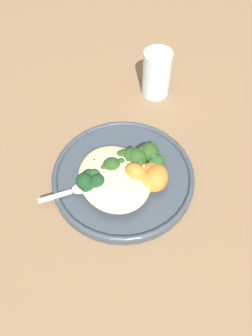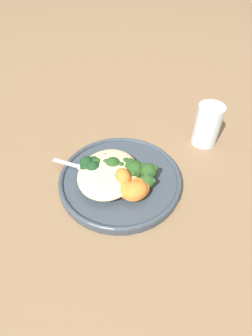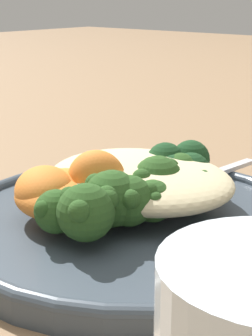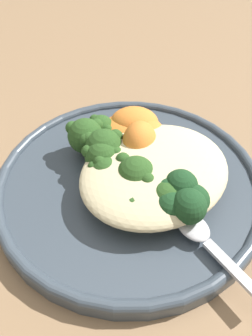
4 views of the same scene
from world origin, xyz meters
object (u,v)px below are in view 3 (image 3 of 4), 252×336
at_px(broccoli_stalk_0, 67,207).
at_px(sweet_potato_chunk_2, 45,190).
at_px(broccoli_stalk_4, 140,199).
at_px(broccoli_stalk_6, 165,188).
at_px(sweet_potato_chunk_3, 97,179).
at_px(sweet_potato_chunk_1, 52,197).
at_px(broccoli_stalk_1, 87,210).
at_px(broccoli_stalk_7, 158,178).
at_px(broccoli_stalk_5, 152,182).
at_px(plate, 130,224).
at_px(sweet_potato_chunk_0, 60,189).
at_px(broccoli_stalk_2, 110,198).
at_px(broccoli_stalk_3, 122,199).
at_px(spoon, 205,175).
at_px(kale_tuft, 178,166).
at_px(quinoa_mound, 137,178).

height_order(broccoli_stalk_0, sweet_potato_chunk_2, sweet_potato_chunk_2).
xyz_separation_m(broccoli_stalk_4, broccoli_stalk_6, (-0.00, 0.04, -0.00)).
bearing_deg(sweet_potato_chunk_3, sweet_potato_chunk_1, -115.34).
relative_size(broccoli_stalk_0, sweet_potato_chunk_1, 1.34).
height_order(broccoli_stalk_1, broccoli_stalk_7, broccoli_stalk_1).
distance_m(broccoli_stalk_5, sweet_potato_chunk_1, 0.08).
bearing_deg(plate, sweet_potato_chunk_2, -137.58).
distance_m(plate, sweet_potato_chunk_0, 0.06).
xyz_separation_m(broccoli_stalk_5, sweet_potato_chunk_3, (-0.03, -0.03, 0.00)).
bearing_deg(broccoli_stalk_2, broccoli_stalk_1, -53.24).
relative_size(broccoli_stalk_0, broccoli_stalk_2, 1.13).
relative_size(plate, broccoli_stalk_6, 2.79).
height_order(broccoli_stalk_3, sweet_potato_chunk_0, broccoli_stalk_3).
xyz_separation_m(broccoli_stalk_1, broccoli_stalk_2, (-0.00, 0.03, 0.00)).
bearing_deg(sweet_potato_chunk_1, broccoli_stalk_0, -12.11).
bearing_deg(spoon, broccoli_stalk_1, -172.84).
distance_m(broccoli_stalk_0, broccoli_stalk_2, 0.03).
relative_size(broccoli_stalk_5, broccoli_stalk_7, 0.81).
xyz_separation_m(broccoli_stalk_5, spoon, (-0.00, 0.08, -0.02)).
bearing_deg(broccoli_stalk_1, kale_tuft, 145.37).
relative_size(broccoli_stalk_7, sweet_potato_chunk_1, 1.41).
relative_size(broccoli_stalk_1, broccoli_stalk_5, 1.25).
distance_m(broccoli_stalk_4, broccoli_stalk_7, 0.05).
height_order(sweet_potato_chunk_0, spoon, sweet_potato_chunk_0).
distance_m(broccoli_stalk_3, sweet_potato_chunk_1, 0.06).
relative_size(broccoli_stalk_1, sweet_potato_chunk_3, 2.14).
bearing_deg(kale_tuft, broccoli_stalk_6, -68.80).
relative_size(plate, broccoli_stalk_2, 3.49).
bearing_deg(broccoli_stalk_4, quinoa_mound, 138.41).
bearing_deg(broccoli_stalk_3, quinoa_mound, 139.36).
xyz_separation_m(broccoli_stalk_1, kale_tuft, (-0.01, 0.12, 0.00)).
distance_m(broccoli_stalk_1, broccoli_stalk_3, 0.04).
distance_m(broccoli_stalk_2, sweet_potato_chunk_0, 0.05).
bearing_deg(broccoli_stalk_5, broccoli_stalk_3, -110.75).
bearing_deg(broccoli_stalk_4, broccoli_stalk_1, -92.54).
bearing_deg(broccoli_stalk_6, broccoli_stalk_1, -124.12).
bearing_deg(sweet_potato_chunk_2, broccoli_stalk_1, -9.15).
distance_m(sweet_potato_chunk_2, kale_tuft, 0.12).
bearing_deg(broccoli_stalk_7, plate, -133.26).
distance_m(broccoli_stalk_3, broccoli_stalk_4, 0.02).
bearing_deg(kale_tuft, sweet_potato_chunk_1, -107.26).
distance_m(quinoa_mound, sweet_potato_chunk_0, 0.07).
bearing_deg(broccoli_stalk_3, kale_tuft, 120.13).
bearing_deg(broccoli_stalk_1, plate, 146.31).
relative_size(broccoli_stalk_2, broccoli_stalk_5, 1.04).
distance_m(broccoli_stalk_0, broccoli_stalk_7, 0.09).
bearing_deg(broccoli_stalk_7, sweet_potato_chunk_0, -171.31).
distance_m(quinoa_mound, broccoli_stalk_4, 0.04).
relative_size(broccoli_stalk_2, spoon, 0.81).
distance_m(broccoli_stalk_2, broccoli_stalk_3, 0.01).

